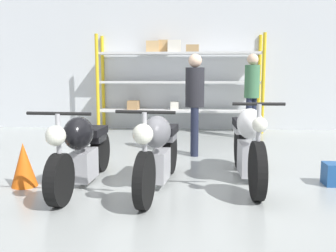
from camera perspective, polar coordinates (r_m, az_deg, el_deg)
The scene contains 9 objects.
ground_plane at distance 4.77m, azimuth -0.35°, elevation -9.03°, with size 30.00×30.00×0.00m, color #9EA3A0.
back_wall at distance 9.47m, azimuth 1.98°, elevation 10.47°, with size 30.00×0.08×3.60m.
shelving_rack at distance 9.10m, azimuth 1.24°, elevation 7.37°, with size 3.97×0.63×2.32m.
motorcycle_black at distance 4.76m, azimuth -12.97°, elevation -3.57°, with size 0.70×2.03×1.00m.
motorcycle_grey at distance 4.51m, azimuth -1.43°, elevation -3.54°, with size 0.63×2.03×1.03m.
motorcycle_white at distance 4.93m, azimuth 12.08°, elevation -2.69°, with size 0.57×2.08×1.09m.
person_browsing at distance 6.36m, azimuth 4.10°, elevation 4.56°, with size 0.33×0.33×1.72m.
person_near_rack at distance 8.21m, azimuth 12.66°, elevation 5.59°, with size 0.45×0.45×1.81m.
traffic_cone at distance 5.01m, azimuth -21.13°, elevation -5.52°, with size 0.32×0.32×0.55m.
Camera 1 is at (0.35, -4.55, 1.41)m, focal length 40.00 mm.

